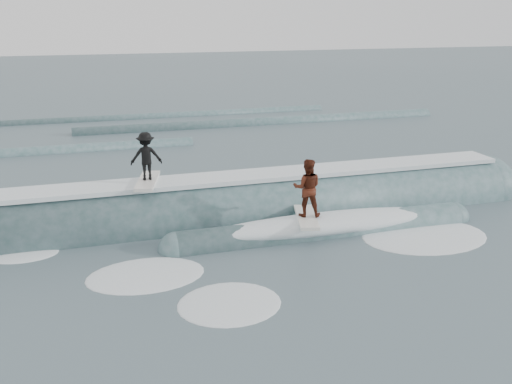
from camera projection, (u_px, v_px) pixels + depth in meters
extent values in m
plane|color=#3C5258|center=(277.00, 250.00, 16.00)|extent=(160.00, 160.00, 0.00)
cylinder|color=#345857|center=(247.00, 215.00, 18.76)|extent=(18.15, 2.51, 2.51)
sphere|color=#345857|center=(481.00, 191.00, 21.26)|extent=(2.51, 2.51, 2.51)
cylinder|color=#345857|center=(324.00, 233.00, 17.25)|extent=(9.00, 1.05, 1.05)
sphere|color=#345857|center=(176.00, 250.00, 16.01)|extent=(1.05, 1.05, 1.05)
sphere|color=#345857|center=(452.00, 218.00, 18.48)|extent=(1.05, 1.05, 1.05)
cube|color=white|center=(247.00, 176.00, 18.36)|extent=(18.00, 1.30, 0.14)
ellipsoid|color=white|center=(325.00, 224.00, 17.16)|extent=(7.60, 1.30, 0.60)
cube|color=silver|center=(148.00, 181.00, 17.45)|extent=(1.02, 2.07, 0.10)
imported|color=black|center=(146.00, 156.00, 17.21)|extent=(0.97, 0.58, 1.46)
cube|color=white|center=(306.00, 217.00, 16.91)|extent=(1.04, 2.07, 0.10)
imported|color=#46190D|center=(307.00, 188.00, 16.63)|extent=(1.01, 0.89, 1.72)
ellipsoid|color=white|center=(381.00, 213.00, 18.93)|extent=(1.90, 1.30, 0.10)
ellipsoid|color=white|center=(24.00, 255.00, 15.70)|extent=(1.70, 1.16, 0.10)
ellipsoid|color=white|center=(229.00, 304.00, 13.08)|extent=(2.81, 1.92, 0.10)
ellipsoid|color=white|center=(146.00, 275.00, 14.48)|extent=(2.51, 1.71, 0.10)
ellipsoid|color=white|center=(424.00, 236.00, 17.02)|extent=(3.35, 2.28, 0.10)
cylinder|color=#345857|center=(265.00, 124.00, 33.90)|extent=(22.00, 0.80, 0.80)
cylinder|color=#345857|center=(159.00, 117.00, 35.96)|extent=(22.00, 0.60, 0.60)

